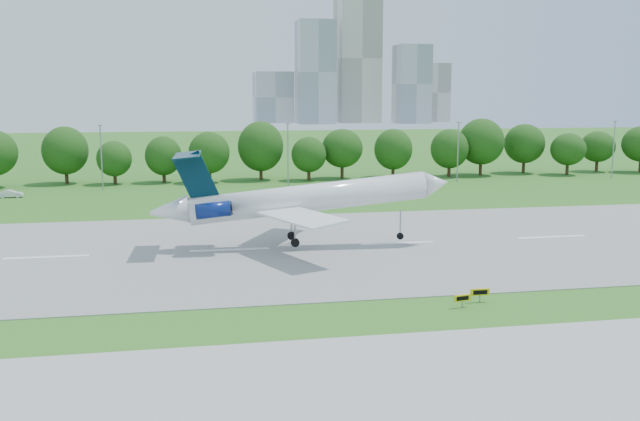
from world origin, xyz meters
The scene contains 10 objects.
ground centered at (0.00, 0.00, 0.00)m, with size 600.00×600.00×0.00m, color #28661B.
runway centered at (0.00, 25.00, 0.04)m, with size 400.00×45.00×0.08m, color gray.
taxiway centered at (0.00, -18.00, 0.04)m, with size 400.00×23.00×0.08m, color #ADADA8.
tree_line centered at (0.00, 92.00, 6.19)m, with size 288.40×8.40×10.40m.
light_poles centered at (-2.50, 82.00, 6.34)m, with size 175.90×0.25×12.19m.
skyline centered at (100.16, 390.61, 30.46)m, with size 127.00×52.00×80.00m.
airliner centered at (7.49, 25.08, 5.80)m, with size 35.08×25.43×10.99m.
taxi_sign_centre centered at (19.84, 0.27, 0.88)m, with size 1.70×0.25×1.20m.
taxi_sign_right centered at (17.78, -0.94, 0.81)m, with size 1.58×0.48×1.10m.
service_vehicle_a centered at (-34.65, 74.86, 0.66)m, with size 1.40×4.01×1.32m, color silver.
Camera 1 is at (-4.70, -55.35, 17.65)m, focal length 40.00 mm.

